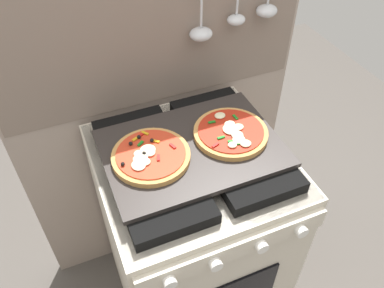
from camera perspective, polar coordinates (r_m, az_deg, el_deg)
The scene contains 6 objects.
ground_plane at distance 1.96m, azimuth -0.00°, elevation -19.97°, with size 4.00×4.00×0.00m, color #4C4742.
kitchen_backsplash at distance 1.52m, azimuth -4.74°, elevation 4.33°, with size 1.10×0.09×1.55m.
stove at distance 1.56m, azimuth 0.02°, elevation -12.72°, with size 0.60×0.64×0.90m.
baking_tray at distance 1.21m, azimuth -0.00°, elevation -0.62°, with size 0.54×0.38×0.02m, color #2D2826.
pizza_left at distance 1.16m, azimuth -6.05°, elevation -1.70°, with size 0.23×0.23×0.03m.
pizza_right at distance 1.24m, azimuth 5.74°, elevation 1.55°, with size 0.23×0.23×0.03m.
Camera 1 is at (-0.33, -0.80, 1.75)m, focal length 36.77 mm.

